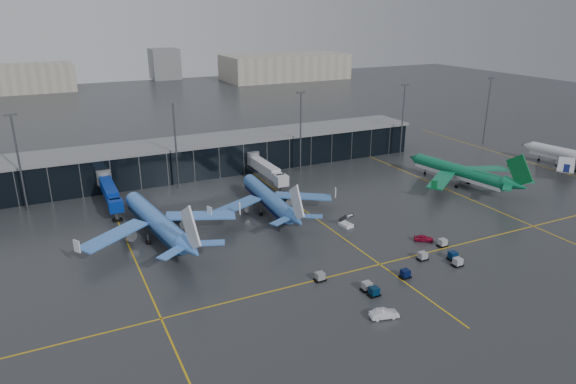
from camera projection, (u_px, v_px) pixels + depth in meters
name	position (u px, v px, depth m)	size (l,w,h in m)	color
ground	(303.00, 245.00, 114.08)	(600.00, 600.00, 0.00)	#282B2D
terminal_pier	(214.00, 155.00, 164.76)	(142.00, 17.00, 10.70)	black
jet_bridges	(110.00, 191.00, 134.55)	(94.00, 27.50, 7.20)	#595B60
flood_masts	(241.00, 135.00, 153.83)	(203.00, 0.50, 25.50)	#595B60
distant_hangars	(189.00, 70.00, 360.38)	(260.00, 71.00, 22.00)	#B2AD99
taxi_lines	(319.00, 221.00, 127.18)	(220.00, 120.00, 0.02)	gold
airliner_arkefly	(155.00, 210.00, 115.53)	(38.61, 43.97, 13.51)	#4582E2
airliner_klm_near	(268.00, 189.00, 130.95)	(35.12, 40.00, 12.29)	#3970BD
airliner_aer_lingus	(459.00, 164.00, 151.58)	(36.67, 41.76, 12.83)	#0D7046
baggage_carts	(407.00, 268.00, 102.60)	(34.06, 12.17, 1.70)	black
mobile_airstair	(346.00, 223.00, 123.65)	(2.70, 3.52, 3.45)	white
service_van_red	(424.00, 238.00, 115.84)	(1.71, 4.25, 1.45)	maroon
service_van_white	(384.00, 314.00, 86.96)	(1.74, 4.99, 1.65)	silver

